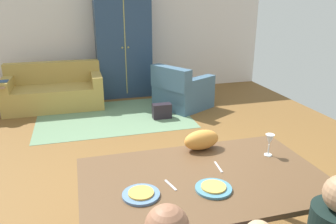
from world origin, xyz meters
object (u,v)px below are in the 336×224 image
plate_near_man (141,195)px  book_lower (2,83)px  couch (54,92)px  armchair (181,91)px  armoire (123,46)px  handbag (162,111)px  book_upper (1,82)px  cat (202,140)px  wine_glass (270,141)px  plate_near_child (213,189)px  dining_table (203,184)px

plate_near_man → book_lower: plate_near_man is taller
couch → armchair: bearing=-16.5°
armoire → book_lower: size_ratio=9.55×
handbag → book_upper: bearing=161.8°
cat → book_upper: (-2.25, 3.68, -0.22)m
wine_glass → cat: (-0.49, 0.26, -0.05)m
plate_near_child → cat: (0.15, 0.62, 0.08)m
couch → handbag: 2.15m
wine_glass → cat: bearing=151.9°
cat → armoire: (-0.01, 4.46, 0.20)m
dining_table → plate_near_man: bearing=-166.2°
plate_near_child → wine_glass: size_ratio=1.34×
couch → armoire: size_ratio=0.84×
armchair → handbag: armchair is taller
armchair → handbag: size_ratio=3.65×
armchair → couch: bearing=163.5°
book_lower → couch: bearing=18.3°
plate_near_child → couch: bearing=105.5°
dining_table → wine_glass: bearing=15.7°
armoire → handbag: armoire is taller
plate_near_man → dining_table: bearing=13.8°
couch → book_upper: couch is taller
armchair → book_lower: (-3.12, 0.42, 0.28)m
armchair → book_lower: armchair is taller
dining_table → couch: bearing=106.1°
plate_near_man → handbag: plate_near_man is taller
dining_table → cat: cat is taller
handbag → plate_near_man: bearing=-106.8°
plate_near_man → book_upper: bearing=110.8°
plate_near_man → cat: 0.85m
wine_glass → book_lower: 4.82m
plate_near_child → armoire: (0.14, 5.08, 0.28)m
plate_near_man → cat: size_ratio=0.78×
plate_near_man → handbag: (1.02, 3.38, -0.64)m
couch → armoire: 1.67m
couch → armchair: 2.40m
book_upper → handbag: book_upper is taller
armoire → handbag: size_ratio=6.56×
book_lower → cat: bearing=-58.9°
handbag → wine_glass: bearing=-88.0°
dining_table → wine_glass: wine_glass is taller
plate_near_man → cat: cat is taller
wine_glass → book_upper: 4.81m
wine_glass → book_lower: (-2.72, 3.97, -0.30)m
armchair → armoire: bearing=127.4°
plate_near_child → handbag: size_ratio=0.78×
armchair → plate_near_child: bearing=-104.8°
cat → handbag: 2.93m
dining_table → plate_near_man: (-0.49, -0.12, 0.07)m
cat → handbag: cat is taller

